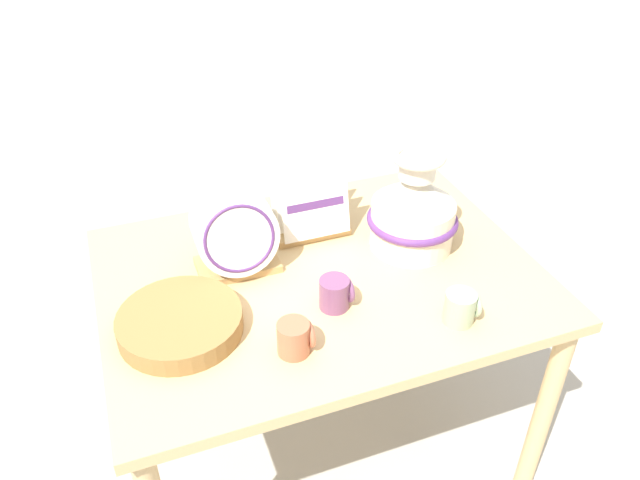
{
  "coord_description": "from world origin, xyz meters",
  "views": [
    {
      "loc": [
        -0.48,
        -1.29,
        1.83
      ],
      "look_at": [
        0.0,
        0.0,
        0.87
      ],
      "focal_mm": 35.0,
      "sensor_mm": 36.0,
      "label": 1
    }
  ],
  "objects_px": {
    "ceramic_vase": "(413,209)",
    "wicker_charger_stack": "(180,323)",
    "dish_rack_round_plates": "(236,238)",
    "mug_plum_glaze": "(336,293)",
    "mug_terracotta_glaze": "(295,338)",
    "dish_rack_square_plates": "(309,209)",
    "mug_sage_glaze": "(461,307)"
  },
  "relations": [
    {
      "from": "mug_sage_glaze",
      "to": "ceramic_vase",
      "type": "bearing_deg",
      "value": 84.02
    },
    {
      "from": "mug_sage_glaze",
      "to": "mug_terracotta_glaze",
      "type": "bearing_deg",
      "value": 174.34
    },
    {
      "from": "mug_sage_glaze",
      "to": "mug_plum_glaze",
      "type": "height_order",
      "value": "same"
    },
    {
      "from": "dish_rack_square_plates",
      "to": "mug_terracotta_glaze",
      "type": "xyz_separation_m",
      "value": [
        -0.2,
        -0.47,
        -0.03
      ]
    },
    {
      "from": "ceramic_vase",
      "to": "mug_sage_glaze",
      "type": "height_order",
      "value": "ceramic_vase"
    },
    {
      "from": "dish_rack_square_plates",
      "to": "wicker_charger_stack",
      "type": "distance_m",
      "value": 0.55
    },
    {
      "from": "dish_rack_round_plates",
      "to": "mug_sage_glaze",
      "type": "height_order",
      "value": "dish_rack_round_plates"
    },
    {
      "from": "wicker_charger_stack",
      "to": "ceramic_vase",
      "type": "bearing_deg",
      "value": 10.95
    },
    {
      "from": "mug_sage_glaze",
      "to": "mug_terracotta_glaze",
      "type": "xyz_separation_m",
      "value": [
        -0.42,
        0.04,
        0.0
      ]
    },
    {
      "from": "ceramic_vase",
      "to": "wicker_charger_stack",
      "type": "distance_m",
      "value": 0.72
    },
    {
      "from": "mug_plum_glaze",
      "to": "ceramic_vase",
      "type": "bearing_deg",
      "value": 30.36
    },
    {
      "from": "mug_plum_glaze",
      "to": "mug_terracotta_glaze",
      "type": "height_order",
      "value": "same"
    },
    {
      "from": "wicker_charger_stack",
      "to": "mug_plum_glaze",
      "type": "distance_m",
      "value": 0.4
    },
    {
      "from": "dish_rack_round_plates",
      "to": "mug_terracotta_glaze",
      "type": "relative_size",
      "value": 2.86
    },
    {
      "from": "ceramic_vase",
      "to": "wicker_charger_stack",
      "type": "height_order",
      "value": "ceramic_vase"
    },
    {
      "from": "mug_plum_glaze",
      "to": "mug_terracotta_glaze",
      "type": "xyz_separation_m",
      "value": [
        -0.15,
        -0.12,
        0.0
      ]
    },
    {
      "from": "dish_rack_square_plates",
      "to": "mug_plum_glaze",
      "type": "height_order",
      "value": "dish_rack_square_plates"
    },
    {
      "from": "dish_rack_round_plates",
      "to": "wicker_charger_stack",
      "type": "height_order",
      "value": "dish_rack_round_plates"
    },
    {
      "from": "dish_rack_round_plates",
      "to": "wicker_charger_stack",
      "type": "xyz_separation_m",
      "value": [
        -0.2,
        -0.2,
        -0.08
      ]
    },
    {
      "from": "dish_rack_round_plates",
      "to": "mug_sage_glaze",
      "type": "relative_size",
      "value": 2.86
    },
    {
      "from": "ceramic_vase",
      "to": "dish_rack_square_plates",
      "type": "bearing_deg",
      "value": 145.98
    },
    {
      "from": "dish_rack_square_plates",
      "to": "mug_terracotta_glaze",
      "type": "bearing_deg",
      "value": -113.16
    },
    {
      "from": "wicker_charger_stack",
      "to": "mug_terracotta_glaze",
      "type": "height_order",
      "value": "mug_terracotta_glaze"
    },
    {
      "from": "wicker_charger_stack",
      "to": "mug_terracotta_glaze",
      "type": "distance_m",
      "value": 0.3
    },
    {
      "from": "dish_rack_round_plates",
      "to": "wicker_charger_stack",
      "type": "bearing_deg",
      "value": -134.89
    },
    {
      "from": "dish_rack_round_plates",
      "to": "ceramic_vase",
      "type": "bearing_deg",
      "value": -6.77
    },
    {
      "from": "ceramic_vase",
      "to": "dish_rack_square_plates",
      "type": "relative_size",
      "value": 1.34
    },
    {
      "from": "wicker_charger_stack",
      "to": "mug_sage_glaze",
      "type": "xyz_separation_m",
      "value": [
        0.67,
        -0.21,
        0.02
      ]
    },
    {
      "from": "dish_rack_round_plates",
      "to": "dish_rack_square_plates",
      "type": "xyz_separation_m",
      "value": [
        0.25,
        0.11,
        -0.03
      ]
    },
    {
      "from": "ceramic_vase",
      "to": "mug_sage_glaze",
      "type": "relative_size",
      "value": 3.53
    },
    {
      "from": "wicker_charger_stack",
      "to": "dish_rack_square_plates",
      "type": "bearing_deg",
      "value": 34.7
    },
    {
      "from": "ceramic_vase",
      "to": "mug_terracotta_glaze",
      "type": "distance_m",
      "value": 0.56
    }
  ]
}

